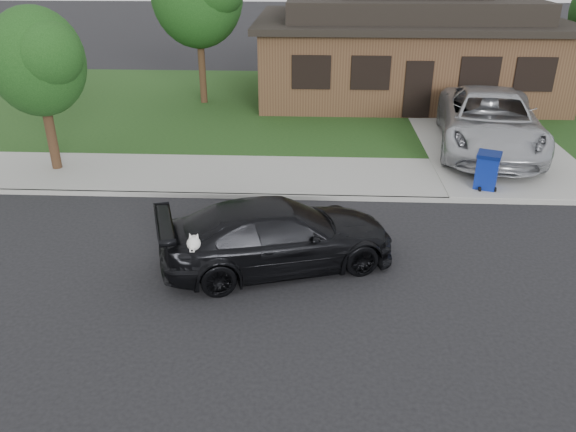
{
  "coord_description": "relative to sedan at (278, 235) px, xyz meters",
  "views": [
    {
      "loc": [
        0.13,
        -10.16,
        6.15
      ],
      "look_at": [
        -0.36,
        0.2,
        1.1
      ],
      "focal_mm": 35.0,
      "sensor_mm": 36.0,
      "label": 1
    }
  ],
  "objects": [
    {
      "name": "sidewalk",
      "position": [
        0.56,
        4.9,
        -0.65
      ],
      "size": [
        60.0,
        3.0,
        0.12
      ],
      "primitive_type": "cube",
      "color": "gray",
      "rests_on": "ground"
    },
    {
      "name": "lawn",
      "position": [
        0.56,
        12.9,
        -0.65
      ],
      "size": [
        60.0,
        13.0,
        0.13
      ],
      "primitive_type": "cube",
      "color": "#193814",
      "rests_on": "ground"
    },
    {
      "name": "recycling_bin",
      "position": [
        5.41,
        4.14,
        -0.08
      ],
      "size": [
        0.78,
        0.78,
        1.01
      ],
      "rotation": [
        0.0,
        0.0,
        -0.38
      ],
      "color": "navy",
      "rests_on": "sidewalk"
    },
    {
      "name": "curb",
      "position": [
        0.56,
        3.4,
        -0.65
      ],
      "size": [
        60.0,
        0.12,
        0.12
      ],
      "primitive_type": "cube",
      "color": "gray",
      "rests_on": "ground"
    },
    {
      "name": "house",
      "position": [
        4.56,
        14.9,
        1.42
      ],
      "size": [
        12.6,
        8.6,
        4.65
      ],
      "color": "#422B1C",
      "rests_on": "ground"
    },
    {
      "name": "tree_2",
      "position": [
        -6.82,
        5.01,
        2.56
      ],
      "size": [
        2.73,
        2.6,
        4.59
      ],
      "color": "#332114",
      "rests_on": "ground"
    },
    {
      "name": "driveway",
      "position": [
        6.56,
        9.9,
        -0.64
      ],
      "size": [
        4.5,
        13.0,
        0.14
      ],
      "primitive_type": "cube",
      "color": "gray",
      "rests_on": "ground"
    },
    {
      "name": "minivan",
      "position": [
        6.31,
        7.43,
        0.33
      ],
      "size": [
        4.0,
        6.91,
        1.81
      ],
      "primitive_type": "imported",
      "rotation": [
        0.0,
        0.0,
        -0.16
      ],
      "color": "#AFB2B7",
      "rests_on": "driveway"
    },
    {
      "name": "sedan",
      "position": [
        0.0,
        0.0,
        0.0
      ],
      "size": [
        5.26,
        3.38,
        1.42
      ],
      "rotation": [
        0.0,
        0.0,
        1.88
      ],
      "color": "black",
      "rests_on": "ground"
    },
    {
      "name": "ground",
      "position": [
        0.56,
        -0.1,
        -0.71
      ],
      "size": [
        120.0,
        120.0,
        0.0
      ],
      "primitive_type": "plane",
      "color": "black",
      "rests_on": "ground"
    }
  ]
}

